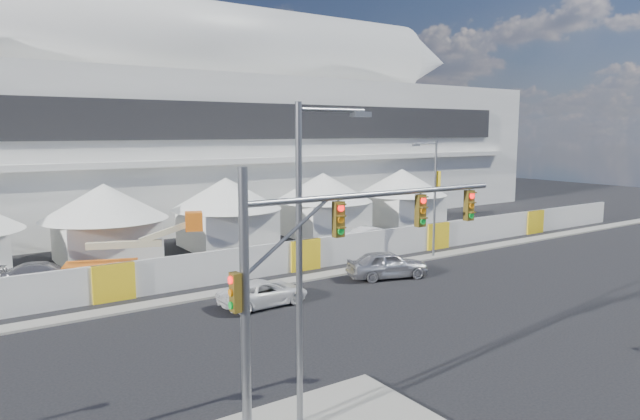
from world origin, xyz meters
TOP-DOWN VIEW (x-y plane):
  - ground at (0.00, 0.00)m, footprint 160.00×160.00m
  - far_curb at (20.00, 12.50)m, footprint 80.00×1.20m
  - stadium at (8.71, 41.50)m, footprint 80.00×24.80m
  - tent_row at (0.50, 24.00)m, footprint 53.40×8.40m
  - hoarding_fence at (6.00, 14.50)m, footprint 70.00×0.25m
  - scaffold_tower at (46.00, 36.00)m, footprint 4.40×4.40m
  - sedan_silver at (9.11, 9.94)m, footprint 3.38×5.33m
  - pickup_curb at (0.20, 9.34)m, footprint 2.36×4.82m
  - lot_car_a at (14.93, 18.36)m, footprint 1.76×4.52m
  - lot_car_c at (-8.51, 20.01)m, footprint 3.33×4.99m
  - traffic_mast at (-4.89, -2.65)m, footprint 9.76×0.76m
  - streetlight_median at (-4.53, -2.05)m, footprint 2.65×0.27m
  - streetlight_curb at (15.45, 12.50)m, footprint 2.44×0.55m
  - boom_lift at (-4.89, 18.50)m, footprint 8.27×3.06m

SIDE VIEW (x-z plane):
  - ground at x=0.00m, z-range 0.00..0.00m
  - far_curb at x=20.00m, z-range 0.00..0.12m
  - pickup_curb at x=0.20m, z-range 0.00..1.32m
  - lot_car_c at x=-8.51m, z-range 0.00..1.34m
  - lot_car_a at x=14.93m, z-range 0.00..1.47m
  - sedan_silver at x=9.11m, z-range 0.00..1.69m
  - hoarding_fence at x=6.00m, z-range 0.00..2.00m
  - boom_lift at x=-4.89m, z-range -0.94..3.12m
  - tent_row at x=0.50m, z-range 0.45..5.85m
  - traffic_mast at x=-4.89m, z-range 0.54..8.39m
  - streetlight_curb at x=15.45m, z-range 0.67..8.92m
  - streetlight_median at x=-4.53m, z-range 0.86..10.44m
  - scaffold_tower at x=46.00m, z-range 0.00..12.00m
  - stadium at x=8.71m, z-range -1.54..20.44m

